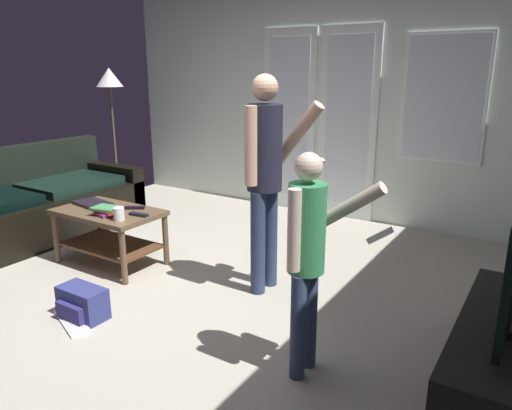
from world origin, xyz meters
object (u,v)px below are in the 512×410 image
(backpack, at_px, (82,303))
(cup_near_edge, at_px, (119,214))
(laptop_closed, at_px, (93,204))
(tv_stand, at_px, (501,359))
(floor_lamp, at_px, (110,88))
(loose_keyboard, at_px, (72,321))
(book_stack, at_px, (106,211))
(dvd_remote_slim, at_px, (139,215))
(person_adult, at_px, (266,166))
(tv_remote_black, at_px, (135,208))
(leather_couch, at_px, (26,209))
(coffee_table, at_px, (109,225))
(person_child, at_px, (308,247))

(backpack, relative_size, cup_near_edge, 3.28)
(laptop_closed, height_order, cup_near_edge, cup_near_edge)
(tv_stand, height_order, cup_near_edge, cup_near_edge)
(floor_lamp, height_order, loose_keyboard, floor_lamp)
(book_stack, bearing_deg, laptop_closed, 157.32)
(laptop_closed, xyz_separation_m, dvd_remote_slim, (0.58, -0.01, -0.00))
(book_stack, bearing_deg, tv_stand, -0.38)
(person_adult, height_order, laptop_closed, person_adult)
(loose_keyboard, height_order, book_stack, book_stack)
(dvd_remote_slim, bearing_deg, tv_remote_black, 138.63)
(leather_couch, xyz_separation_m, loose_keyboard, (1.80, -0.86, -0.29))
(leather_couch, relative_size, backpack, 6.58)
(leather_couch, height_order, loose_keyboard, leather_couch)
(leather_couch, distance_m, person_adult, 2.74)
(coffee_table, xyz_separation_m, person_adult, (1.41, 0.29, 0.62))
(leather_couch, height_order, person_child, person_child)
(coffee_table, xyz_separation_m, book_stack, (0.11, -0.11, 0.17))
(coffee_table, bearing_deg, book_stack, -45.01)
(person_child, height_order, cup_near_edge, person_child)
(person_child, xyz_separation_m, tv_remote_black, (-1.99, 0.65, -0.25))
(coffee_table, distance_m, loose_keyboard, 1.09)
(leather_couch, distance_m, coffee_table, 1.23)
(leather_couch, height_order, cup_near_edge, leather_couch)
(dvd_remote_slim, bearing_deg, person_child, -22.19)
(leather_couch, distance_m, person_child, 3.45)
(person_child, height_order, backpack, person_child)
(person_adult, bearing_deg, tv_stand, -13.99)
(person_adult, bearing_deg, dvd_remote_slim, -165.67)
(tv_stand, distance_m, person_adult, 1.91)
(person_adult, xyz_separation_m, dvd_remote_slim, (-1.06, -0.27, -0.47))
(floor_lamp, bearing_deg, loose_keyboard, -47.80)
(laptop_closed, relative_size, dvd_remote_slim, 2.10)
(person_adult, bearing_deg, coffee_table, -168.24)
(cup_near_edge, xyz_separation_m, book_stack, (-0.20, 0.04, -0.01))
(leather_couch, bearing_deg, backpack, -23.12)
(tv_stand, relative_size, floor_lamp, 0.82)
(book_stack, bearing_deg, dvd_remote_slim, 28.83)
(backpack, bearing_deg, cup_near_edge, 114.02)
(backpack, height_order, dvd_remote_slim, dvd_remote_slim)
(coffee_table, height_order, tv_remote_black, tv_remote_black)
(dvd_remote_slim, bearing_deg, person_adult, 8.30)
(coffee_table, distance_m, backpack, 1.00)
(tv_remote_black, relative_size, book_stack, 0.70)
(floor_lamp, bearing_deg, dvd_remote_slim, -37.49)
(cup_near_edge, distance_m, tv_remote_black, 0.33)
(person_adult, distance_m, loose_keyboard, 1.72)
(dvd_remote_slim, bearing_deg, tv_stand, -9.17)
(coffee_table, distance_m, cup_near_edge, 0.39)
(person_adult, relative_size, loose_keyboard, 3.57)
(person_adult, bearing_deg, book_stack, -162.80)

